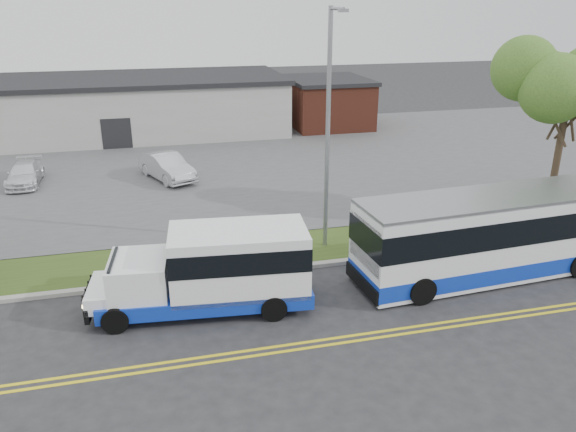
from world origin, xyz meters
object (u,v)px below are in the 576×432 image
object	(u,v)px
tree_east	(570,89)
parked_car_b	(25,174)
transit_bus	(502,234)
parked_car_a	(167,167)
streetlight_near	(329,125)
shuttle_bus	(217,267)

from	to	relation	value
tree_east	parked_car_b	size ratio (longest dim) A/B	2.05
transit_bus	parked_car_a	world-z (taller)	transit_bus
streetlight_near	shuttle_bus	xyz separation A→B (m)	(-5.00, -3.80, -3.73)
shuttle_bus	transit_bus	xyz separation A→B (m)	(10.71, 0.02, 0.11)
streetlight_near	parked_car_a	bearing A→B (deg)	118.20
transit_bus	parked_car_b	world-z (taller)	transit_bus
tree_east	parked_car_a	size ratio (longest dim) A/B	1.84
tree_east	transit_bus	distance (m)	8.10
streetlight_near	parked_car_b	xyz separation A→B (m)	(-13.77, 12.20, -4.54)
streetlight_near	transit_bus	bearing A→B (deg)	-33.54
shuttle_bus	transit_bus	bearing A→B (deg)	5.71
streetlight_near	parked_car_b	bearing A→B (deg)	138.46
parked_car_a	parked_car_b	size ratio (longest dim) A/B	1.11
tree_east	parked_car_b	distance (m)	28.04
parked_car_a	transit_bus	bearing A→B (deg)	-75.66
tree_east	parked_car_b	xyz separation A→B (m)	(-24.77, 11.93, -5.51)
tree_east	shuttle_bus	xyz separation A→B (m)	(-16.00, -4.07, -4.70)
transit_bus	parked_car_b	distance (m)	25.22
streetlight_near	parked_car_b	distance (m)	18.95
tree_east	shuttle_bus	size ratio (longest dim) A/B	1.11
parked_car_a	parked_car_b	bearing A→B (deg)	148.73
streetlight_near	transit_bus	size ratio (longest dim) A/B	0.82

